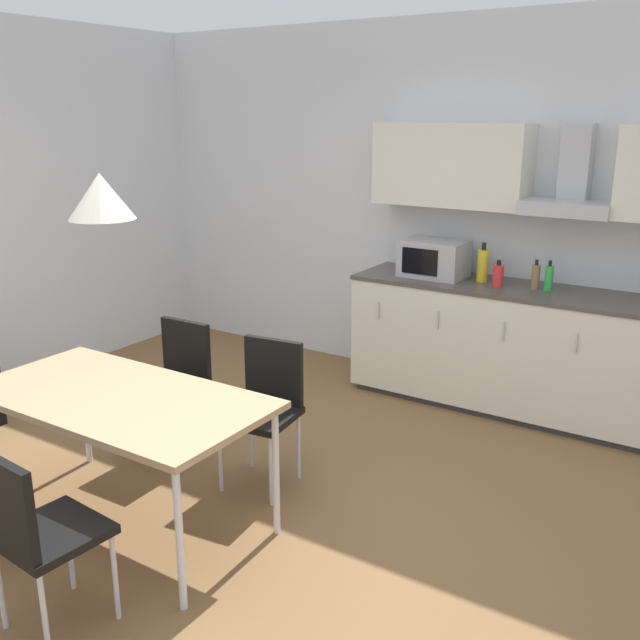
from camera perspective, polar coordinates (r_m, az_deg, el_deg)
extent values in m
cube|color=brown|center=(4.15, -8.41, -15.42)|extent=(8.03, 8.06, 0.02)
cube|color=silver|center=(5.90, 8.86, 9.08)|extent=(6.43, 0.10, 2.87)
cube|color=#333333|center=(5.57, 17.48, -7.03)|extent=(2.83, 0.58, 0.05)
cube|color=silver|center=(5.41, 17.89, -2.59)|extent=(2.95, 0.63, 0.86)
cube|color=#4C4742|center=(5.29, 18.31, 1.98)|extent=(2.97, 0.65, 0.03)
cube|color=silver|center=(5.47, 4.69, 0.76)|extent=(0.01, 0.01, 0.14)
cube|color=silver|center=(5.27, 9.41, -0.03)|extent=(0.01, 0.01, 0.14)
cube|color=silver|center=(5.11, 14.46, -0.88)|extent=(0.01, 0.01, 0.14)
cube|color=silver|center=(4.99, 19.81, -1.77)|extent=(0.01, 0.01, 0.14)
cube|color=silver|center=(5.52, 19.38, 5.28)|extent=(2.95, 0.02, 0.50)
cube|color=silver|center=(5.57, 10.47, 12.12)|extent=(1.17, 0.34, 0.61)
cube|color=#B7BABF|center=(5.30, 19.24, 8.49)|extent=(0.61, 0.40, 0.10)
cube|color=#B7BABF|center=(5.38, 19.82, 11.56)|extent=(0.20, 0.16, 0.56)
cube|color=#ADADB2|center=(5.55, 9.11, 4.90)|extent=(0.48, 0.34, 0.28)
cube|color=black|center=(5.41, 7.97, 4.65)|extent=(0.29, 0.01, 0.20)
cylinder|color=green|center=(5.30, 17.84, 3.20)|extent=(0.06, 0.06, 0.18)
cylinder|color=black|center=(5.28, 17.94, 4.34)|extent=(0.02, 0.02, 0.04)
cylinder|color=yellow|center=(5.44, 12.89, 4.25)|extent=(0.08, 0.08, 0.24)
cylinder|color=black|center=(5.41, 12.99, 5.77)|extent=(0.03, 0.03, 0.05)
cylinder|color=red|center=(5.32, 14.06, 3.46)|extent=(0.08, 0.08, 0.16)
cylinder|color=black|center=(5.30, 14.13, 4.47)|extent=(0.03, 0.03, 0.03)
cylinder|color=brown|center=(5.31, 16.86, 3.31)|extent=(0.06, 0.06, 0.17)
cylinder|color=black|center=(5.29, 16.95, 4.43)|extent=(0.02, 0.02, 0.04)
cube|color=tan|center=(3.87, -15.84, -6.02)|extent=(1.61, 0.84, 0.04)
cylinder|color=silver|center=(3.33, -11.16, -16.83)|extent=(0.04, 0.04, 0.71)
cylinder|color=silver|center=(4.75, -18.30, -6.85)|extent=(0.04, 0.04, 0.71)
cylinder|color=silver|center=(3.80, -3.54, -12.08)|extent=(0.04, 0.04, 0.71)
cylinder|color=silver|center=(3.92, -23.39, -14.94)|extent=(0.02, 0.02, 0.43)
cube|color=black|center=(4.22, -4.89, -7.64)|extent=(0.44, 0.44, 0.04)
cube|color=black|center=(4.28, -3.73, -4.08)|extent=(0.38, 0.08, 0.40)
cylinder|color=silver|center=(4.12, -3.96, -11.93)|extent=(0.02, 0.02, 0.43)
cylinder|color=silver|center=(4.28, -7.98, -10.90)|extent=(0.02, 0.02, 0.43)
cylinder|color=silver|center=(4.38, -1.72, -10.06)|extent=(0.02, 0.02, 0.43)
cylinder|color=silver|center=(4.53, -5.58, -9.18)|extent=(0.02, 0.02, 0.43)
cube|color=black|center=(3.34, -20.64, -15.68)|extent=(0.43, 0.43, 0.04)
cube|color=black|center=(3.16, -23.86, -13.40)|extent=(0.38, 0.07, 0.40)
cylinder|color=silver|center=(3.66, -19.41, -16.84)|extent=(0.02, 0.02, 0.43)
cylinder|color=silver|center=(3.42, -16.08, -19.10)|extent=(0.02, 0.02, 0.43)
cylinder|color=silver|center=(3.53, -24.24, -18.79)|extent=(0.02, 0.02, 0.43)
cylinder|color=silver|center=(3.28, -21.16, -21.38)|extent=(0.02, 0.02, 0.43)
cube|color=black|center=(4.67, -11.99, -5.54)|extent=(0.41, 0.41, 0.04)
cube|color=black|center=(4.72, -10.66, -2.39)|extent=(0.38, 0.05, 0.40)
cylinder|color=silver|center=(4.54, -11.70, -9.41)|extent=(0.02, 0.02, 0.43)
cylinder|color=silver|center=(4.76, -14.74, -8.35)|extent=(0.02, 0.02, 0.43)
cylinder|color=silver|center=(4.77, -8.91, -7.96)|extent=(0.02, 0.02, 0.43)
cylinder|color=silver|center=(4.98, -11.93, -7.04)|extent=(0.02, 0.02, 0.43)
cone|color=silver|center=(3.61, -17.14, 9.44)|extent=(0.32, 0.32, 0.22)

